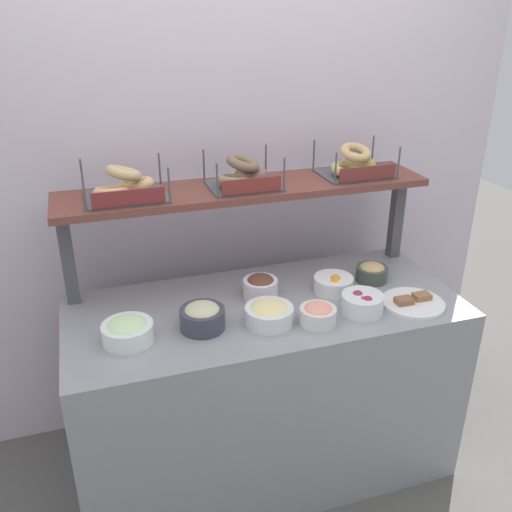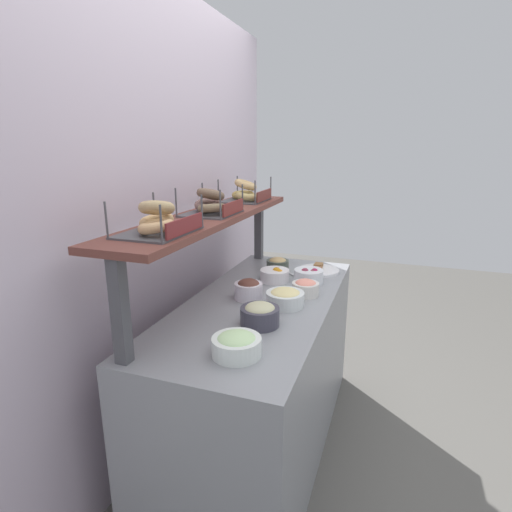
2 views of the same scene
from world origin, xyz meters
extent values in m
plane|color=#595651|center=(0.00, 0.00, 0.00)|extent=(8.00, 8.00, 0.00)
cube|color=silver|center=(0.00, 0.55, 1.20)|extent=(2.81, 0.06, 2.40)
cube|color=gray|center=(0.00, 0.00, 0.42)|extent=(1.61, 0.70, 0.85)
cube|color=#4C4C51|center=(-0.75, 0.27, 1.05)|extent=(0.05, 0.05, 0.40)
cube|color=#4C4C51|center=(0.75, 0.27, 1.05)|extent=(0.05, 0.05, 0.40)
cube|color=brown|center=(0.00, 0.27, 1.26)|extent=(1.57, 0.32, 0.03)
cylinder|color=silver|center=(0.15, -0.20, 0.88)|extent=(0.14, 0.14, 0.07)
ellipsoid|color=#F99783|center=(0.15, -0.20, 0.91)|extent=(0.11, 0.11, 0.05)
cylinder|color=white|center=(-0.03, -0.14, 0.88)|extent=(0.19, 0.19, 0.07)
ellipsoid|color=#EEDD93|center=(-0.03, -0.14, 0.91)|extent=(0.15, 0.15, 0.05)
cylinder|color=#424C40|center=(0.52, 0.07, 0.88)|extent=(0.14, 0.14, 0.06)
ellipsoid|color=tan|center=(0.52, 0.07, 0.91)|extent=(0.11, 0.11, 0.05)
cylinder|color=#3D3B4A|center=(-0.28, -0.09, 0.89)|extent=(0.17, 0.17, 0.08)
ellipsoid|color=beige|center=(-0.28, -0.09, 0.93)|extent=(0.13, 0.13, 0.06)
cylinder|color=white|center=(-0.56, -0.10, 0.89)|extent=(0.19, 0.19, 0.07)
ellipsoid|color=#C4ECA9|center=(-0.56, -0.10, 0.92)|extent=(0.15, 0.15, 0.05)
cylinder|color=white|center=(0.00, 0.07, 0.89)|extent=(0.15, 0.15, 0.08)
ellipsoid|color=brown|center=(0.00, 0.07, 0.93)|extent=(0.11, 0.11, 0.06)
cylinder|color=white|center=(0.31, 0.02, 0.88)|extent=(0.17, 0.17, 0.07)
sphere|color=orange|center=(0.32, 0.01, 0.91)|extent=(0.05, 0.05, 0.05)
sphere|color=orange|center=(0.31, 0.00, 0.91)|extent=(0.04, 0.04, 0.04)
sphere|color=orange|center=(0.30, -0.01, 0.91)|extent=(0.04, 0.04, 0.04)
cylinder|color=white|center=(0.35, -0.17, 0.89)|extent=(0.17, 0.17, 0.08)
sphere|color=#A2214A|center=(0.35, -0.20, 0.92)|extent=(0.04, 0.04, 0.04)
sphere|color=#86414C|center=(0.34, -0.19, 0.92)|extent=(0.03, 0.03, 0.03)
sphere|color=#863147|center=(0.34, -0.15, 0.92)|extent=(0.05, 0.05, 0.05)
cylinder|color=white|center=(0.58, -0.18, 0.86)|extent=(0.26, 0.26, 0.01)
cube|color=brown|center=(0.53, -0.18, 0.88)|extent=(0.07, 0.05, 0.02)
cube|color=olive|center=(0.62, -0.17, 0.88)|extent=(0.07, 0.05, 0.02)
cube|color=#B7B7BC|center=(0.44, -0.06, 0.86)|extent=(0.11, 0.11, 0.01)
ellipsoid|color=#B7B7BC|center=(0.37, -0.12, 0.86)|extent=(0.04, 0.03, 0.01)
cube|color=#4C4C51|center=(-0.49, 0.26, 1.28)|extent=(0.32, 0.24, 0.01)
cylinder|color=#4C4C51|center=(-0.65, 0.14, 1.35)|extent=(0.01, 0.01, 0.14)
cylinder|color=#4C4C51|center=(-0.34, 0.14, 1.35)|extent=(0.01, 0.01, 0.14)
cylinder|color=#4C4C51|center=(-0.65, 0.37, 1.35)|extent=(0.01, 0.01, 0.14)
cylinder|color=#4C4C51|center=(-0.34, 0.37, 1.35)|extent=(0.01, 0.01, 0.14)
cube|color=maroon|center=(-0.49, 0.14, 1.32)|extent=(0.27, 0.01, 0.06)
torus|color=tan|center=(-0.55, 0.23, 1.32)|extent=(0.15, 0.15, 0.06)
torus|color=tan|center=(-0.45, 0.29, 1.32)|extent=(0.20, 0.20, 0.06)
torus|color=tan|center=(-0.49, 0.26, 1.38)|extent=(0.19, 0.18, 0.08)
cube|color=#4C4C51|center=(-0.01, 0.26, 1.28)|extent=(0.29, 0.24, 0.01)
cylinder|color=#4C4C51|center=(-0.15, 0.14, 1.35)|extent=(0.01, 0.01, 0.14)
cylinder|color=#4C4C51|center=(0.12, 0.14, 1.35)|extent=(0.01, 0.01, 0.14)
cylinder|color=#4C4C51|center=(-0.15, 0.37, 1.35)|extent=(0.01, 0.01, 0.14)
cylinder|color=#4C4C51|center=(0.12, 0.37, 1.35)|extent=(0.01, 0.01, 0.14)
cube|color=maroon|center=(-0.01, 0.14, 1.32)|extent=(0.24, 0.01, 0.06)
torus|color=#836F51|center=(-0.06, 0.23, 1.32)|extent=(0.20, 0.20, 0.06)
torus|color=#826158|center=(0.03, 0.30, 1.32)|extent=(0.19, 0.19, 0.06)
torus|color=#775F4A|center=(-0.01, 0.26, 1.38)|extent=(0.18, 0.17, 0.08)
cube|color=#4C4C51|center=(0.51, 0.27, 1.28)|extent=(0.31, 0.24, 0.01)
cylinder|color=#4C4C51|center=(0.36, 0.16, 1.35)|extent=(0.01, 0.01, 0.14)
cylinder|color=#4C4C51|center=(0.66, 0.16, 1.35)|extent=(0.01, 0.01, 0.14)
cylinder|color=#4C4C51|center=(0.36, 0.39, 1.35)|extent=(0.01, 0.01, 0.14)
cylinder|color=#4C4C51|center=(0.66, 0.39, 1.35)|extent=(0.01, 0.01, 0.14)
cube|color=brown|center=(0.51, 0.15, 1.32)|extent=(0.26, 0.01, 0.06)
torus|color=tan|center=(0.45, 0.24, 1.32)|extent=(0.18, 0.18, 0.06)
torus|color=tan|center=(0.55, 0.31, 1.31)|extent=(0.18, 0.18, 0.05)
torus|color=tan|center=(0.51, 0.27, 1.38)|extent=(0.17, 0.17, 0.08)
camera|label=1|loc=(-0.64, -1.88, 1.99)|focal=38.94mm
camera|label=2|loc=(-1.84, -0.63, 1.62)|focal=28.60mm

